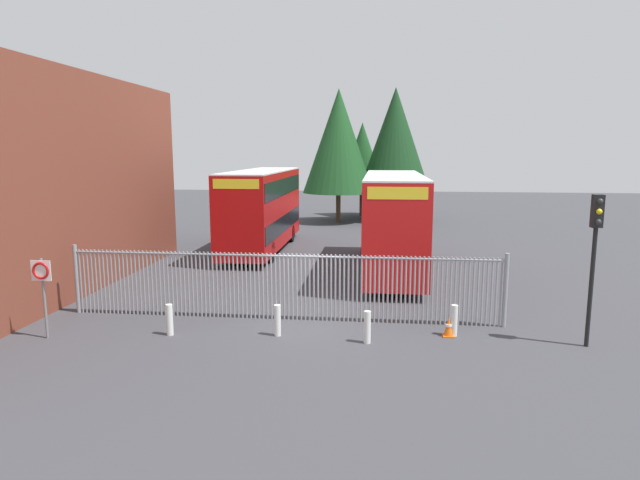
{
  "coord_description": "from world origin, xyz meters",
  "views": [
    {
      "loc": [
        2.3,
        -16.92,
        5.47
      ],
      "look_at": [
        0.0,
        4.0,
        2.0
      ],
      "focal_mm": 30.43,
      "sensor_mm": 36.0,
      "label": 1
    }
  ],
  "objects_px": {
    "double_decker_bus_near_gate": "(393,219)",
    "bollard_center_front": "(277,320)",
    "bollard_far_right": "(454,321)",
    "traffic_cone_by_gate": "(449,327)",
    "double_decker_bus_behind_fence_left": "(262,207)",
    "speed_limit_sign_post": "(42,280)",
    "traffic_light_kerbside": "(595,242)",
    "bollard_near_right": "(367,327)",
    "bollard_near_left": "(170,320)"
  },
  "relations": [
    {
      "from": "bollard_near_right",
      "to": "traffic_cone_by_gate",
      "type": "bearing_deg",
      "value": 19.31
    },
    {
      "from": "double_decker_bus_near_gate",
      "to": "traffic_light_kerbside",
      "type": "height_order",
      "value": "double_decker_bus_near_gate"
    },
    {
      "from": "double_decker_bus_near_gate",
      "to": "speed_limit_sign_post",
      "type": "distance_m",
      "value": 14.57
    },
    {
      "from": "double_decker_bus_behind_fence_left",
      "to": "traffic_cone_by_gate",
      "type": "distance_m",
      "value": 16.03
    },
    {
      "from": "bollard_center_front",
      "to": "traffic_light_kerbside",
      "type": "bearing_deg",
      "value": 0.45
    },
    {
      "from": "double_decker_bus_behind_fence_left",
      "to": "bollard_far_right",
      "type": "height_order",
      "value": "double_decker_bus_behind_fence_left"
    },
    {
      "from": "double_decker_bus_near_gate",
      "to": "bollard_near_right",
      "type": "height_order",
      "value": "double_decker_bus_near_gate"
    },
    {
      "from": "double_decker_bus_near_gate",
      "to": "bollard_near_right",
      "type": "xyz_separation_m",
      "value": [
        -0.91,
        -9.63,
        -1.95
      ]
    },
    {
      "from": "double_decker_bus_behind_fence_left",
      "to": "bollard_near_left",
      "type": "bearing_deg",
      "value": -89.05
    },
    {
      "from": "bollard_center_front",
      "to": "double_decker_bus_near_gate",
      "type": "bearing_deg",
      "value": 68.86
    },
    {
      "from": "speed_limit_sign_post",
      "to": "traffic_light_kerbside",
      "type": "bearing_deg",
      "value": 3.85
    },
    {
      "from": "double_decker_bus_near_gate",
      "to": "bollard_center_front",
      "type": "relative_size",
      "value": 11.38
    },
    {
      "from": "double_decker_bus_near_gate",
      "to": "double_decker_bus_behind_fence_left",
      "type": "height_order",
      "value": "same"
    },
    {
      "from": "bollard_far_right",
      "to": "traffic_cone_by_gate",
      "type": "distance_m",
      "value": 0.25
    },
    {
      "from": "double_decker_bus_behind_fence_left",
      "to": "traffic_light_kerbside",
      "type": "distance_m",
      "value": 18.53
    },
    {
      "from": "bollard_near_left",
      "to": "bollard_near_right",
      "type": "relative_size",
      "value": 1.0
    },
    {
      "from": "double_decker_bus_behind_fence_left",
      "to": "bollard_near_left",
      "type": "relative_size",
      "value": 11.38
    },
    {
      "from": "bollard_far_right",
      "to": "traffic_cone_by_gate",
      "type": "bearing_deg",
      "value": -159.38
    },
    {
      "from": "double_decker_bus_behind_fence_left",
      "to": "bollard_far_right",
      "type": "distance_m",
      "value": 16.04
    },
    {
      "from": "bollard_center_front",
      "to": "bollard_far_right",
      "type": "height_order",
      "value": "same"
    },
    {
      "from": "traffic_cone_by_gate",
      "to": "traffic_light_kerbside",
      "type": "relative_size",
      "value": 0.14
    },
    {
      "from": "double_decker_bus_near_gate",
      "to": "bollard_center_front",
      "type": "xyz_separation_m",
      "value": [
        -3.59,
        -9.29,
        -1.95
      ]
    },
    {
      "from": "double_decker_bus_near_gate",
      "to": "bollard_far_right",
      "type": "distance_m",
      "value": 9.09
    },
    {
      "from": "bollard_near_right",
      "to": "traffic_cone_by_gate",
      "type": "height_order",
      "value": "bollard_near_right"
    },
    {
      "from": "bollard_center_front",
      "to": "traffic_cone_by_gate",
      "type": "xyz_separation_m",
      "value": [
        5.08,
        0.5,
        -0.19
      ]
    },
    {
      "from": "bollard_near_left",
      "to": "speed_limit_sign_post",
      "type": "height_order",
      "value": "speed_limit_sign_post"
    },
    {
      "from": "bollard_near_left",
      "to": "double_decker_bus_behind_fence_left",
      "type": "bearing_deg",
      "value": 90.95
    },
    {
      "from": "traffic_cone_by_gate",
      "to": "traffic_light_kerbside",
      "type": "bearing_deg",
      "value": -6.53
    },
    {
      "from": "bollard_near_right",
      "to": "traffic_light_kerbside",
      "type": "bearing_deg",
      "value": 3.77
    },
    {
      "from": "bollard_near_right",
      "to": "speed_limit_sign_post",
      "type": "height_order",
      "value": "speed_limit_sign_post"
    },
    {
      "from": "bollard_near_left",
      "to": "speed_limit_sign_post",
      "type": "relative_size",
      "value": 0.4
    },
    {
      "from": "bollard_center_front",
      "to": "bollard_far_right",
      "type": "xyz_separation_m",
      "value": [
        5.24,
        0.56,
        0.0
      ]
    },
    {
      "from": "double_decker_bus_behind_fence_left",
      "to": "bollard_center_front",
      "type": "distance_m",
      "value": 14.45
    },
    {
      "from": "traffic_light_kerbside",
      "to": "bollard_near_right",
      "type": "bearing_deg",
      "value": -176.23
    },
    {
      "from": "double_decker_bus_behind_fence_left",
      "to": "traffic_light_kerbside",
      "type": "xyz_separation_m",
      "value": [
        12.32,
        -13.83,
        0.56
      ]
    },
    {
      "from": "bollard_far_right",
      "to": "traffic_light_kerbside",
      "type": "bearing_deg",
      "value": -7.76
    },
    {
      "from": "bollard_near_left",
      "to": "traffic_light_kerbside",
      "type": "bearing_deg",
      "value": 1.73
    },
    {
      "from": "double_decker_bus_behind_fence_left",
      "to": "bollard_near_right",
      "type": "bearing_deg",
      "value": -66.68
    },
    {
      "from": "speed_limit_sign_post",
      "to": "bollard_far_right",
      "type": "bearing_deg",
      "value": 7.35
    },
    {
      "from": "bollard_near_left",
      "to": "traffic_light_kerbside",
      "type": "xyz_separation_m",
      "value": [
        12.08,
        0.36,
        2.51
      ]
    },
    {
      "from": "double_decker_bus_near_gate",
      "to": "traffic_cone_by_gate",
      "type": "distance_m",
      "value": 9.16
    },
    {
      "from": "traffic_cone_by_gate",
      "to": "bollard_far_right",
      "type": "bearing_deg",
      "value": 20.62
    },
    {
      "from": "bollard_near_left",
      "to": "double_decker_bus_near_gate",
      "type": "bearing_deg",
      "value": 54.59
    },
    {
      "from": "bollard_near_left",
      "to": "traffic_cone_by_gate",
      "type": "height_order",
      "value": "bollard_near_left"
    },
    {
      "from": "bollard_near_left",
      "to": "bollard_center_front",
      "type": "height_order",
      "value": "same"
    },
    {
      "from": "bollard_near_right",
      "to": "bollard_near_left",
      "type": "bearing_deg",
      "value": 179.59
    },
    {
      "from": "double_decker_bus_behind_fence_left",
      "to": "bollard_center_front",
      "type": "height_order",
      "value": "double_decker_bus_behind_fence_left"
    },
    {
      "from": "double_decker_bus_near_gate",
      "to": "traffic_light_kerbside",
      "type": "distance_m",
      "value": 10.63
    },
    {
      "from": "double_decker_bus_near_gate",
      "to": "bollard_center_front",
      "type": "bearing_deg",
      "value": -111.14
    },
    {
      "from": "double_decker_bus_near_gate",
      "to": "speed_limit_sign_post",
      "type": "bearing_deg",
      "value": -135.15
    }
  ]
}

